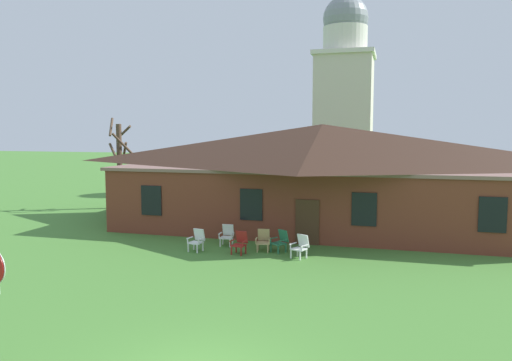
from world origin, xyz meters
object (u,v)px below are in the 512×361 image
object	(u,v)px
lawn_chair_near_door	(227,235)
lawn_chair_right_end	(280,241)
lawn_chair_left_end	(240,242)
lawn_chair_far_side	(301,246)
lawn_chair_middle	(263,240)
lawn_chair_by_porch	(197,240)

from	to	relation	value
lawn_chair_near_door	lawn_chair_right_end	distance (m)	2.68
lawn_chair_left_end	lawn_chair_far_side	world-z (taller)	same
lawn_chair_left_end	lawn_chair_far_side	size ratio (longest dim) A/B	1.00
lawn_chair_middle	lawn_chair_right_end	world-z (taller)	same
lawn_chair_by_porch	lawn_chair_near_door	world-z (taller)	same
lawn_chair_middle	lawn_chair_far_side	world-z (taller)	same
lawn_chair_near_door	lawn_chair_left_end	distance (m)	1.66
lawn_chair_near_door	lawn_chair_middle	world-z (taller)	same
lawn_chair_right_end	lawn_chair_near_door	bearing A→B (deg)	168.61
lawn_chair_near_door	lawn_chair_left_end	world-z (taller)	same
lawn_chair_by_porch	lawn_chair_near_door	distance (m)	1.62
lawn_chair_left_end	lawn_chair_far_side	bearing A→B (deg)	0.53
lawn_chair_by_porch	lawn_chair_right_end	size ratio (longest dim) A/B	1.00
lawn_chair_by_porch	lawn_chair_left_end	xyz separation A→B (m)	(1.95, 0.04, 0.00)
lawn_chair_far_side	lawn_chair_by_porch	bearing A→B (deg)	-179.24
lawn_chair_far_side	lawn_chair_right_end	bearing A→B (deg)	144.06
lawn_chair_middle	lawn_chair_right_end	xyz separation A→B (m)	(0.75, 0.06, 0.00)
lawn_chair_left_end	lawn_chair_right_end	bearing A→B (deg)	25.72
lawn_chair_by_porch	lawn_chair_middle	bearing A→B (deg)	14.94
lawn_chair_far_side	lawn_chair_left_end	bearing A→B (deg)	-179.47
lawn_chair_left_end	lawn_chair_near_door	bearing A→B (deg)	128.36
lawn_chair_near_door	lawn_chair_right_end	bearing A→B (deg)	-11.39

